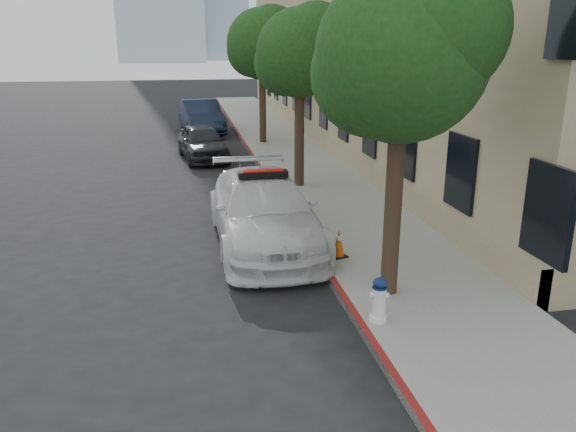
% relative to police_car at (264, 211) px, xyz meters
% --- Properties ---
extents(ground, '(120.00, 120.00, 0.00)m').
position_rel_police_car_xyz_m(ground, '(-1.10, -1.26, -0.80)').
color(ground, black).
rests_on(ground, ground).
extents(sidewalk, '(3.20, 50.00, 0.15)m').
position_rel_police_car_xyz_m(sidewalk, '(2.50, 8.74, -0.72)').
color(sidewalk, gray).
rests_on(sidewalk, ground).
extents(curb_strip, '(0.12, 50.00, 0.15)m').
position_rel_police_car_xyz_m(curb_strip, '(0.96, 8.74, -0.72)').
color(curb_strip, maroon).
rests_on(curb_strip, ground).
extents(building, '(8.00, 36.00, 10.00)m').
position_rel_police_car_xyz_m(building, '(8.10, 13.74, 4.20)').
color(building, tan).
rests_on(building, ground).
extents(tree_near, '(2.92, 2.82, 5.62)m').
position_rel_police_car_xyz_m(tree_near, '(1.83, -3.28, 3.48)').
color(tree_near, black).
rests_on(tree_near, sidewalk).
extents(tree_mid, '(2.77, 2.64, 5.43)m').
position_rel_police_car_xyz_m(tree_mid, '(1.83, 4.72, 3.36)').
color(tree_mid, black).
rests_on(tree_mid, sidewalk).
extents(tree_far, '(3.10, 3.00, 5.81)m').
position_rel_police_car_xyz_m(tree_far, '(1.83, 12.72, 3.59)').
color(tree_far, black).
rests_on(tree_far, sidewalk).
extents(police_car, '(2.29, 5.51, 1.74)m').
position_rel_police_car_xyz_m(police_car, '(0.00, 0.00, 0.00)').
color(police_car, white).
rests_on(police_car, ground).
extents(parked_car_mid, '(2.13, 4.19, 1.37)m').
position_rel_police_car_xyz_m(parked_car_mid, '(-0.97, 10.05, -0.12)').
color(parked_car_mid, '#22242A').
rests_on(parked_car_mid, ground).
extents(parked_car_far, '(2.30, 5.17, 1.65)m').
position_rel_police_car_xyz_m(parked_car_far, '(-0.78, 16.74, 0.03)').
color(parked_car_far, '#141D32').
rests_on(parked_car_far, ground).
extents(fire_hydrant, '(0.32, 0.29, 0.75)m').
position_rel_police_car_xyz_m(fire_hydrant, '(1.25, -4.29, -0.28)').
color(fire_hydrant, white).
rests_on(fire_hydrant, sidewalk).
extents(traffic_cone, '(0.39, 0.39, 0.61)m').
position_rel_police_car_xyz_m(traffic_cone, '(1.37, -1.44, -0.35)').
color(traffic_cone, black).
rests_on(traffic_cone, sidewalk).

